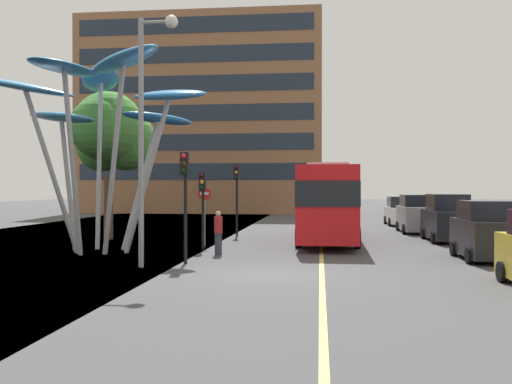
# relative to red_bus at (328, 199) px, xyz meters

# --- Properties ---
(ground) EXTENTS (120.00, 240.00, 0.10)m
(ground) POSITION_rel_red_bus_xyz_m (-2.65, -10.96, -2.17)
(ground) COLOR #424244
(red_bus) EXTENTS (3.00, 11.23, 3.88)m
(red_bus) POSITION_rel_red_bus_xyz_m (0.00, 0.00, 0.00)
(red_bus) COLOR red
(red_bus) RESTS_ON ground
(leaf_sculpture) EXTENTS (9.13, 8.58, 8.25)m
(leaf_sculpture) POSITION_rel_red_bus_xyz_m (-9.23, -5.72, 4.29)
(leaf_sculpture) COLOR #9EA0A5
(leaf_sculpture) RESTS_ON ground
(traffic_light_kerb_near) EXTENTS (0.28, 0.42, 3.95)m
(traffic_light_kerb_near) POSITION_rel_red_bus_xyz_m (-5.15, -8.82, 0.73)
(traffic_light_kerb_near) COLOR black
(traffic_light_kerb_near) RESTS_ON ground
(traffic_light_kerb_far) EXTENTS (0.28, 0.42, 3.35)m
(traffic_light_kerb_far) POSITION_rel_red_bus_xyz_m (-5.48, -4.19, 0.31)
(traffic_light_kerb_far) COLOR black
(traffic_light_kerb_far) RESTS_ON ground
(traffic_light_island_mid) EXTENTS (0.28, 0.42, 3.95)m
(traffic_light_island_mid) POSITION_rel_red_bus_xyz_m (-5.03, 2.96, 0.73)
(traffic_light_island_mid) COLOR black
(traffic_light_island_mid) RESTS_ON ground
(car_parked_mid) EXTENTS (2.02, 3.86, 2.21)m
(car_parked_mid) POSITION_rel_red_bus_xyz_m (5.76, -6.55, -1.08)
(car_parked_mid) COLOR black
(car_parked_mid) RESTS_ON ground
(car_parked_far) EXTENTS (2.05, 4.39, 2.38)m
(car_parked_far) POSITION_rel_red_bus_xyz_m (5.95, 0.90, -1.01)
(car_parked_far) COLOR black
(car_parked_far) RESTS_ON ground
(car_side_street) EXTENTS (2.05, 4.38, 2.28)m
(car_side_street) POSITION_rel_red_bus_xyz_m (5.37, 6.42, -1.05)
(car_side_street) COLOR gray
(car_side_street) RESTS_ON ground
(car_far_side) EXTENTS (1.91, 4.49, 2.06)m
(car_far_side) POSITION_rel_red_bus_xyz_m (5.32, 13.32, -1.16)
(car_far_side) COLOR silver
(car_far_side) RESTS_ON ground
(street_lamp) EXTENTS (1.37, 0.44, 8.50)m
(street_lamp) POSITION_rel_red_bus_xyz_m (-6.16, -9.83, 3.19)
(street_lamp) COLOR gray
(street_lamp) RESTS_ON ground
(tree_pavement_near) EXTENTS (4.49, 5.00, 7.68)m
(tree_pavement_near) POSITION_rel_red_bus_xyz_m (-11.31, 0.18, 3.38)
(tree_pavement_near) COLOR brown
(tree_pavement_near) RESTS_ON ground
(pedestrian) EXTENTS (0.34, 0.34, 1.76)m
(pedestrian) POSITION_rel_red_bus_xyz_m (-4.46, -6.01, -1.24)
(pedestrian) COLOR #2D3342
(pedestrian) RESTS_ON ground
(no_entry_sign) EXTENTS (0.60, 0.12, 2.73)m
(no_entry_sign) POSITION_rel_red_bus_xyz_m (-5.65, -2.95, -0.31)
(no_entry_sign) COLOR gray
(no_entry_sign) RESTS_ON ground
(backdrop_building) EXTENTS (26.12, 12.62, 21.11)m
(backdrop_building) POSITION_rel_red_bus_xyz_m (-13.27, 35.29, 8.44)
(backdrop_building) COLOR #8E6042
(backdrop_building) RESTS_ON ground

